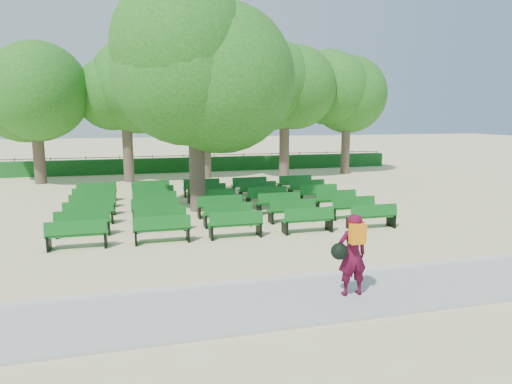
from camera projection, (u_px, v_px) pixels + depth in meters
ground at (256, 217)px, 16.31m from camera, size 120.00×120.00×0.00m
paving at (350, 294)px, 9.25m from camera, size 30.00×2.20×0.06m
curb at (327, 274)px, 10.35m from camera, size 30.00×0.12×0.10m
hedge at (200, 164)px, 29.56m from camera, size 26.00×0.70×0.90m
fence at (199, 170)px, 30.02m from camera, size 26.00×0.10×1.02m
tree_line at (210, 179)px, 25.83m from camera, size 21.80×6.80×7.04m
bench_array at (216, 210)px, 17.09m from camera, size 1.64×0.61×1.02m
tree_among at (195, 78)px, 16.65m from camera, size 5.62×5.62×7.52m
person at (351, 254)px, 9.01m from camera, size 0.78×0.47×1.66m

